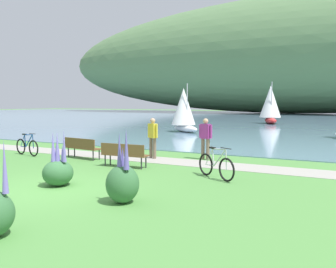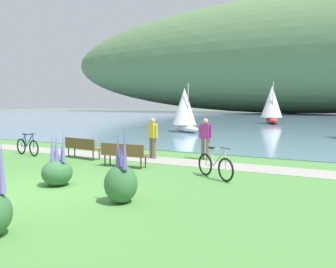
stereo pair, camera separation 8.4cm
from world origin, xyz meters
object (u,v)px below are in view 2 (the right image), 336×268
(park_bench_near_camera, at_px, (82,146))
(park_bench_further_along, at_px, (124,153))
(person_on_the_grass, at_px, (153,135))
(sailboat_mid_bay, at_px, (272,104))
(bicycle_leaning_near_bench, at_px, (27,146))
(bicycle_beside_path, at_px, (215,166))
(sailboat_nearest_to_shore, at_px, (185,109))
(person_at_shoreline, at_px, (205,136))

(park_bench_near_camera, bearing_deg, park_bench_further_along, -17.15)
(person_on_the_grass, relative_size, sailboat_mid_bay, 0.37)
(park_bench_further_along, relative_size, sailboat_mid_bay, 0.40)
(sailboat_mid_bay, bearing_deg, bicycle_leaning_near_bench, -100.00)
(park_bench_near_camera, distance_m, sailboat_mid_bay, 28.74)
(park_bench_near_camera, height_order, person_on_the_grass, person_on_the_grass)
(bicycle_beside_path, bearing_deg, sailboat_nearest_to_shore, 117.83)
(park_bench_near_camera, xyz_separation_m, bicycle_beside_path, (6.29, -1.08, -0.12))
(bicycle_beside_path, bearing_deg, park_bench_further_along, 176.02)
(bicycle_leaning_near_bench, xyz_separation_m, bicycle_beside_path, (9.12, -0.71, 0.00))
(park_bench_near_camera, height_order, bicycle_beside_path, bicycle_beside_path)
(park_bench_further_along, distance_m, bicycle_beside_path, 3.61)
(person_at_shoreline, height_order, sailboat_nearest_to_shore, sailboat_nearest_to_shore)
(bicycle_leaning_near_bench, bearing_deg, sailboat_mid_bay, 80.00)
(sailboat_nearest_to_shore, bearing_deg, person_on_the_grass, -71.20)
(park_bench_further_along, height_order, person_at_shoreline, person_at_shoreline)
(bicycle_leaning_near_bench, xyz_separation_m, person_at_shoreline, (7.54, 2.52, 0.58))
(park_bench_further_along, bearing_deg, sailboat_mid_bay, 90.82)
(bicycle_leaning_near_bench, height_order, sailboat_nearest_to_shore, sailboat_nearest_to_shore)
(sailboat_mid_bay, bearing_deg, bicycle_beside_path, -82.29)
(bicycle_leaning_near_bench, xyz_separation_m, sailboat_nearest_to_shore, (1.18, 14.33, 1.43))
(park_bench_further_along, xyz_separation_m, sailboat_mid_bay, (-0.42, 29.43, 1.68))
(bicycle_beside_path, height_order, person_on_the_grass, person_on_the_grass)
(park_bench_near_camera, height_order, park_bench_further_along, same)
(park_bench_near_camera, height_order, person_at_shoreline, person_at_shoreline)
(park_bench_further_along, bearing_deg, bicycle_leaning_near_bench, 175.23)
(person_at_shoreline, bearing_deg, park_bench_further_along, -123.97)
(park_bench_further_along, xyz_separation_m, person_on_the_grass, (-0.07, 2.25, 0.46))
(person_on_the_grass, height_order, sailboat_mid_bay, sailboat_mid_bay)
(park_bench_further_along, distance_m, person_at_shoreline, 3.63)
(bicycle_leaning_near_bench, distance_m, sailboat_mid_bay, 29.47)
(park_bench_further_along, height_order, sailboat_mid_bay, sailboat_mid_bay)
(park_bench_near_camera, bearing_deg, bicycle_beside_path, -9.75)
(park_bench_further_along, distance_m, sailboat_mid_bay, 29.48)
(bicycle_beside_path, xyz_separation_m, person_at_shoreline, (-1.59, 3.24, 0.58))
(bicycle_beside_path, relative_size, sailboat_mid_bay, 0.33)
(park_bench_near_camera, xyz_separation_m, person_on_the_grass, (2.61, 1.42, 0.46))
(park_bench_near_camera, height_order, sailboat_nearest_to_shore, sailboat_nearest_to_shore)
(bicycle_leaning_near_bench, bearing_deg, sailboat_nearest_to_shore, 85.28)
(park_bench_near_camera, distance_m, sailboat_nearest_to_shore, 14.12)
(bicycle_beside_path, distance_m, person_on_the_grass, 4.48)
(sailboat_nearest_to_shore, bearing_deg, bicycle_leaning_near_bench, -94.72)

